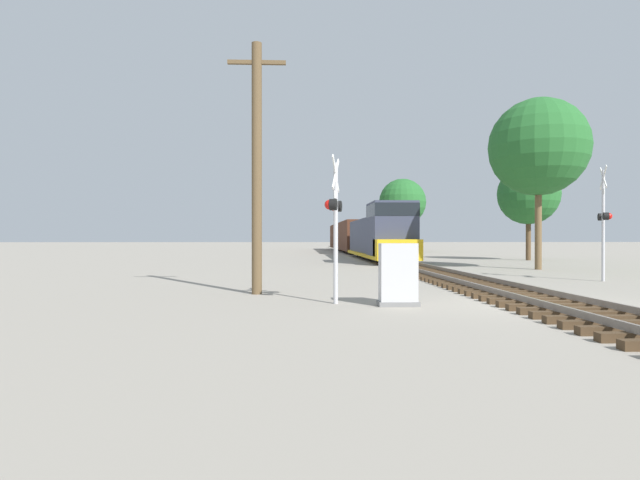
% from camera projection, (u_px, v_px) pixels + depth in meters
% --- Properties ---
extents(ground_plane, '(400.00, 400.00, 0.00)m').
position_uv_depth(ground_plane, '(542.00, 305.00, 12.86)').
color(ground_plane, gray).
extents(rail_track_bed, '(2.60, 160.00, 0.31)m').
position_uv_depth(rail_track_bed, '(542.00, 300.00, 12.86)').
color(rail_track_bed, '#42301E').
rests_on(rail_track_bed, ground).
extents(freight_train, '(2.93, 47.78, 4.16)m').
position_uv_depth(freight_train, '(357.00, 237.00, 54.22)').
color(freight_train, '#33384C').
rests_on(freight_train, ground).
extents(crossing_signal_near, '(0.53, 1.01, 3.89)m').
position_uv_depth(crossing_signal_near, '(335.00, 215.00, 13.17)').
color(crossing_signal_near, '#B7B7BC').
rests_on(crossing_signal_near, ground).
extents(crossing_signal_far, '(0.56, 1.01, 4.63)m').
position_uv_depth(crossing_signal_far, '(604.00, 218.00, 20.00)').
color(crossing_signal_far, '#B7B7BC').
rests_on(crossing_signal_far, ground).
extents(relay_cabinet, '(1.04, 0.53, 1.60)m').
position_uv_depth(relay_cabinet, '(398.00, 275.00, 12.78)').
color(relay_cabinet, slate).
rests_on(relay_cabinet, ground).
extents(utility_pole, '(1.80, 0.32, 7.78)m').
position_uv_depth(utility_pole, '(257.00, 165.00, 15.44)').
color(utility_pole, brown).
rests_on(utility_pole, ground).
extents(tree_far_right, '(5.35, 5.35, 9.44)m').
position_uv_depth(tree_far_right, '(538.00, 147.00, 27.47)').
color(tree_far_right, brown).
rests_on(tree_far_right, ground).
extents(tree_mid_background, '(4.73, 4.73, 7.54)m').
position_uv_depth(tree_mid_background, '(528.00, 194.00, 39.02)').
color(tree_mid_background, brown).
rests_on(tree_mid_background, ground).
extents(tree_deep_background, '(6.08, 6.08, 9.46)m').
position_uv_depth(tree_deep_background, '(402.00, 202.00, 64.88)').
color(tree_deep_background, '#473521').
rests_on(tree_deep_background, ground).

